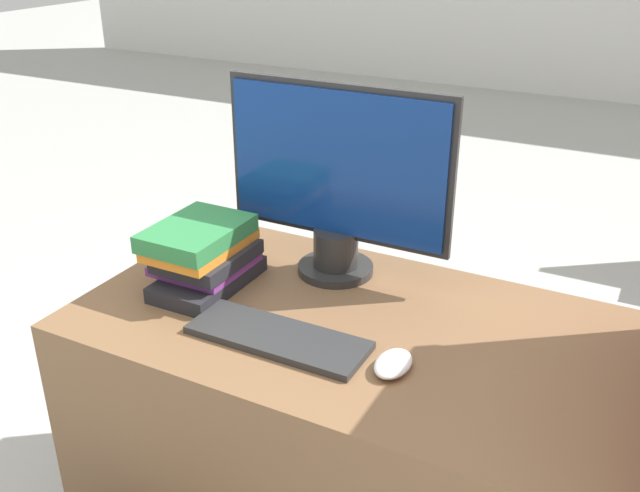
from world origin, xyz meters
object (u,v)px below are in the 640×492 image
Objects in this scene: keyboard at (278,337)px; book_stack at (203,255)px; monitor at (337,182)px; mouse at (393,364)px.

book_stack is at bearing 154.53° from keyboard.
mouse is (0.28, -0.32, -0.22)m from monitor.
mouse is (0.25, 0.01, 0.01)m from keyboard.
mouse is 0.55m from book_stack.
mouse is 0.39× the size of book_stack.
mouse reaches higher than keyboard.
keyboard is 1.39× the size of book_stack.
monitor is 2.05× the size of book_stack.
mouse is at bearing -48.53° from monitor.
keyboard is (0.03, -0.34, -0.23)m from monitor.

